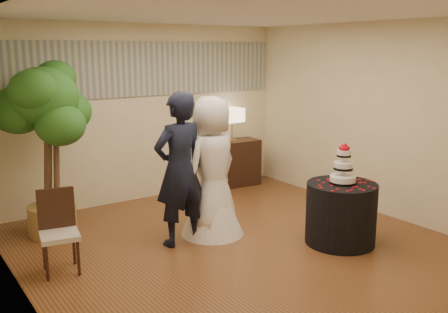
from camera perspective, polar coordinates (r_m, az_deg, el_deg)
floor at (r=6.37m, az=1.33°, el=-10.01°), size 5.00×5.00×0.00m
ceiling at (r=5.91m, az=1.47°, el=15.99°), size 5.00×5.00×0.00m
wall_back at (r=8.12m, az=-9.10°, el=4.91°), size 5.00×0.06×2.80m
wall_front at (r=4.27m, az=21.58°, el=-2.34°), size 5.00×0.06×2.80m
wall_left at (r=4.97m, az=-22.60°, el=-0.47°), size 0.06×5.00×2.80m
wall_right at (r=7.71m, az=16.63°, el=4.18°), size 0.06×5.00×2.80m
mural_border at (r=8.04m, az=-9.20°, el=9.85°), size 4.90×0.02×0.85m
groom at (r=6.14m, az=-5.10°, el=-1.50°), size 0.73×0.51×1.92m
bride at (r=6.45m, az=-1.38°, el=-1.16°), size 1.11×1.07×1.84m
cake_table at (r=6.46m, az=13.22°, el=-6.35°), size 0.96×0.96×0.78m
wedding_cake at (r=6.29m, az=13.50°, el=-0.79°), size 0.32×0.32×0.51m
console at (r=8.90m, az=0.91°, el=-0.78°), size 1.01×0.51×0.82m
table_lamp at (r=8.77m, az=0.92°, el=3.68°), size 0.33×0.33×0.58m
ficus_tree at (r=6.78m, az=-19.56°, el=0.87°), size 1.50×1.50×2.32m
side_chair at (r=5.75m, az=-18.30°, el=-8.29°), size 0.49×0.51×0.91m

